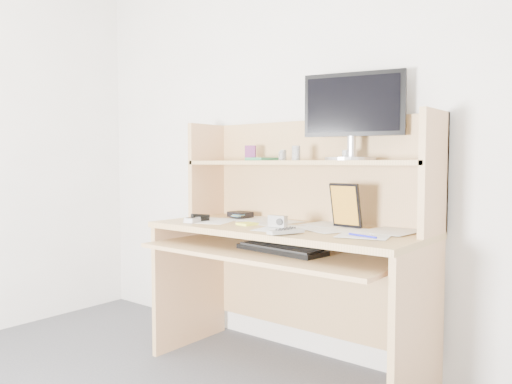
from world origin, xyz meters
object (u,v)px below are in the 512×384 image
Objects in this scene: tv_remote at (286,231)px; desk at (295,236)px; game_case at (346,205)px; keyboard at (281,249)px; monitor at (353,114)px.

desk is at bearing 138.49° from tv_remote.
tv_remote is at bearing -104.89° from game_case.
keyboard is 0.38m from game_case.
desk is at bearing 115.16° from keyboard.
tv_remote is at bearing -38.85° from keyboard.
keyboard is 2.16× the size of game_case.
tv_remote is (0.16, -0.31, 0.07)m from desk.
desk is 3.01× the size of keyboard.
tv_remote is at bearing -119.33° from monitor.
desk is at bearing -174.81° from monitor.
monitor reaches higher than desk.
keyboard is at bearing 155.39° from tv_remote.
keyboard is at bearing -125.35° from game_case.
desk is 0.33m from game_case.
tv_remote is (0.09, -0.09, 0.10)m from keyboard.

